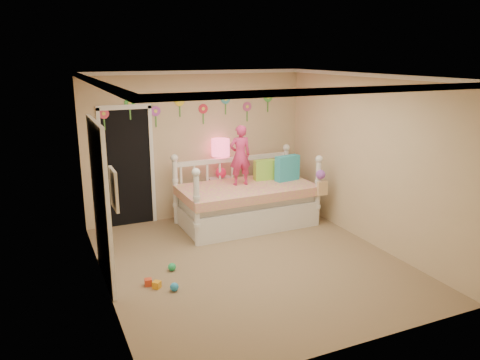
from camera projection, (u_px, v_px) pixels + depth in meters
name	position (u px, v px, depth m)	size (l,w,h in m)	color
floor	(251.00, 261.00, 6.76)	(4.00, 4.50, 0.01)	#7F684C
ceiling	(252.00, 76.00, 6.09)	(4.00, 4.50, 0.01)	white
back_wall	(197.00, 145.00, 8.41)	(4.00, 0.01, 2.60)	tan
left_wall	(100.00, 190.00, 5.64)	(0.01, 4.50, 2.60)	tan
right_wall	(370.00, 160.00, 7.21)	(0.01, 4.50, 2.60)	tan
crown_molding	(252.00, 78.00, 6.09)	(4.00, 4.50, 0.06)	white
daybed	(246.00, 189.00, 8.09)	(2.31, 1.24, 1.25)	white
pillow_turquoise	(287.00, 168.00, 8.34)	(0.44, 0.16, 0.44)	teal
pillow_lime	(265.00, 170.00, 8.39)	(0.38, 0.14, 0.36)	#97DF44
child	(240.00, 155.00, 7.98)	(0.38, 0.25, 1.03)	#D7306D
nightstand	(221.00, 196.00, 8.65)	(0.42, 0.32, 0.70)	white
table_lamp	(221.00, 152.00, 8.43)	(0.33, 0.33, 0.72)	#F62058
closet_doorway	(128.00, 166.00, 7.97)	(0.90, 0.04, 2.07)	black
flower_decals	(192.00, 109.00, 8.20)	(3.40, 0.02, 0.50)	#B2668C
mirror_closet	(101.00, 203.00, 5.98)	(0.07, 1.30, 2.10)	white
wall_picture	(114.00, 189.00, 4.79)	(0.05, 0.34, 0.42)	white
hanging_bag	(321.00, 183.00, 7.94)	(0.20, 0.16, 0.36)	beige
toy_scatter	(169.00, 278.00, 6.16)	(0.80, 1.30, 0.11)	#996666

